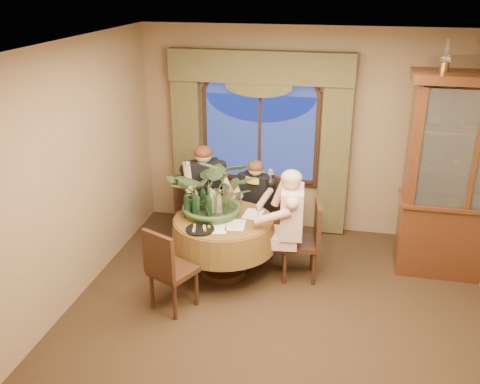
% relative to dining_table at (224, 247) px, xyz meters
% --- Properties ---
extents(floor, '(5.00, 5.00, 0.00)m').
position_rel_dining_table_xyz_m(floor, '(0.76, -0.95, -0.38)').
color(floor, black).
rests_on(floor, ground).
extents(wall_back, '(4.50, 0.00, 4.50)m').
position_rel_dining_table_xyz_m(wall_back, '(0.76, 1.55, 1.02)').
color(wall_back, '#866A4F').
rests_on(wall_back, ground).
extents(ceiling, '(5.00, 5.00, 0.00)m').
position_rel_dining_table_xyz_m(ceiling, '(0.76, -0.95, 2.42)').
color(ceiling, white).
rests_on(ceiling, wall_back).
extents(window, '(1.62, 0.10, 1.32)m').
position_rel_dining_table_xyz_m(window, '(0.16, 1.48, 0.92)').
color(window, navy).
rests_on(window, wall_back).
extents(arched_transom, '(1.60, 0.06, 0.44)m').
position_rel_dining_table_xyz_m(arched_transom, '(0.16, 1.48, 1.71)').
color(arched_transom, navy).
rests_on(arched_transom, wall_back).
extents(drapery_left, '(0.38, 0.14, 2.32)m').
position_rel_dining_table_xyz_m(drapery_left, '(-0.87, 1.43, 0.80)').
color(drapery_left, '#4A4327').
rests_on(drapery_left, floor).
extents(drapery_right, '(0.38, 0.14, 2.32)m').
position_rel_dining_table_xyz_m(drapery_right, '(1.19, 1.43, 0.80)').
color(drapery_right, '#4A4327').
rests_on(drapery_right, floor).
extents(swag_valance, '(2.45, 0.16, 0.42)m').
position_rel_dining_table_xyz_m(swag_valance, '(0.16, 1.40, 1.90)').
color(swag_valance, '#4A4327').
rests_on(swag_valance, wall_back).
extents(dining_table, '(1.32, 1.32, 0.75)m').
position_rel_dining_table_xyz_m(dining_table, '(0.00, 0.00, 0.00)').
color(dining_table, brown).
rests_on(dining_table, floor).
extents(china_cabinet, '(1.49, 0.59, 2.42)m').
position_rel_dining_table_xyz_m(china_cabinet, '(2.72, 0.66, 0.83)').
color(china_cabinet, '#3A1E13').
rests_on(china_cabinet, floor).
extents(oil_lamp_left, '(0.11, 0.11, 0.34)m').
position_rel_dining_table_xyz_m(oil_lamp_left, '(2.30, 0.66, 2.21)').
color(oil_lamp_left, '#A5722D').
rests_on(oil_lamp_left, china_cabinet).
extents(chair_right, '(0.48, 0.48, 0.96)m').
position_rel_dining_table_xyz_m(chair_right, '(0.89, 0.14, 0.10)').
color(chair_right, black).
rests_on(chair_right, floor).
extents(chair_back_right, '(0.58, 0.58, 0.96)m').
position_rel_dining_table_xyz_m(chair_back_right, '(0.44, 0.73, 0.10)').
color(chair_back_right, black).
rests_on(chair_back_right, floor).
extents(chair_back, '(0.59, 0.59, 0.96)m').
position_rel_dining_table_xyz_m(chair_back, '(-0.54, 0.64, 0.10)').
color(chair_back, black).
rests_on(chair_back, floor).
extents(chair_front_left, '(0.56, 0.56, 0.96)m').
position_rel_dining_table_xyz_m(chair_front_left, '(-0.36, -0.78, 0.10)').
color(chair_front_left, black).
rests_on(chair_front_left, floor).
extents(person_pink, '(0.50, 0.54, 1.39)m').
position_rel_dining_table_xyz_m(person_pink, '(0.79, 0.08, 0.32)').
color(person_pink, beige).
rests_on(person_pink, floor).
extents(person_back, '(0.66, 0.65, 1.39)m').
position_rel_dining_table_xyz_m(person_back, '(-0.44, 0.73, 0.32)').
color(person_back, black).
rests_on(person_back, floor).
extents(person_scarf, '(0.54, 0.52, 1.23)m').
position_rel_dining_table_xyz_m(person_scarf, '(0.24, 0.77, 0.24)').
color(person_scarf, black).
rests_on(person_scarf, floor).
extents(stoneware_vase, '(0.15, 0.15, 0.29)m').
position_rel_dining_table_xyz_m(stoneware_vase, '(-0.11, 0.13, 0.52)').
color(stoneware_vase, gray).
rests_on(stoneware_vase, dining_table).
extents(centerpiece_plant, '(1.06, 1.17, 0.92)m').
position_rel_dining_table_xyz_m(centerpiece_plant, '(-0.11, 0.10, 1.03)').
color(centerpiece_plant, '#38512E').
rests_on(centerpiece_plant, dining_table).
extents(olive_bowl, '(0.15, 0.15, 0.05)m').
position_rel_dining_table_xyz_m(olive_bowl, '(0.03, -0.02, 0.40)').
color(olive_bowl, '#43512A').
rests_on(olive_bowl, dining_table).
extents(cheese_platter, '(0.32, 0.32, 0.02)m').
position_rel_dining_table_xyz_m(cheese_platter, '(-0.17, -0.36, 0.39)').
color(cheese_platter, black).
rests_on(cheese_platter, dining_table).
extents(wine_bottle_0, '(0.07, 0.07, 0.33)m').
position_rel_dining_table_xyz_m(wine_bottle_0, '(-0.17, 0.08, 0.54)').
color(wine_bottle_0, tan).
rests_on(wine_bottle_0, dining_table).
extents(wine_bottle_1, '(0.07, 0.07, 0.33)m').
position_rel_dining_table_xyz_m(wine_bottle_1, '(-0.16, -0.03, 0.54)').
color(wine_bottle_1, black).
rests_on(wine_bottle_1, dining_table).
extents(wine_bottle_2, '(0.07, 0.07, 0.33)m').
position_rel_dining_table_xyz_m(wine_bottle_2, '(-0.42, -0.07, 0.54)').
color(wine_bottle_2, black).
rests_on(wine_bottle_2, dining_table).
extents(wine_bottle_3, '(0.07, 0.07, 0.33)m').
position_rel_dining_table_xyz_m(wine_bottle_3, '(-0.34, -0.03, 0.54)').
color(wine_bottle_3, black).
rests_on(wine_bottle_3, dining_table).
extents(wine_bottle_4, '(0.07, 0.07, 0.33)m').
position_rel_dining_table_xyz_m(wine_bottle_4, '(-0.37, 0.09, 0.54)').
color(wine_bottle_4, tan).
rests_on(wine_bottle_4, dining_table).
extents(wine_bottle_5, '(0.07, 0.07, 0.33)m').
position_rel_dining_table_xyz_m(wine_bottle_5, '(-0.29, 0.15, 0.54)').
color(wine_bottle_5, black).
rests_on(wine_bottle_5, dining_table).
extents(tasting_paper_0, '(0.24, 0.32, 0.00)m').
position_rel_dining_table_xyz_m(tasting_paper_0, '(0.18, -0.15, 0.38)').
color(tasting_paper_0, white).
rests_on(tasting_paper_0, dining_table).
extents(tasting_paper_1, '(0.23, 0.31, 0.00)m').
position_rel_dining_table_xyz_m(tasting_paper_1, '(0.32, 0.18, 0.38)').
color(tasting_paper_1, white).
rests_on(tasting_paper_1, dining_table).
extents(tasting_paper_2, '(0.27, 0.34, 0.00)m').
position_rel_dining_table_xyz_m(tasting_paper_2, '(-0.01, -0.27, 0.38)').
color(tasting_paper_2, white).
rests_on(tasting_paper_2, dining_table).
extents(wine_glass_person_pink, '(0.07, 0.07, 0.18)m').
position_rel_dining_table_xyz_m(wine_glass_person_pink, '(0.41, 0.04, 0.46)').
color(wine_glass_person_pink, silver).
rests_on(wine_glass_person_pink, dining_table).
extents(wine_glass_person_back, '(0.07, 0.07, 0.18)m').
position_rel_dining_table_xyz_m(wine_glass_person_back, '(-0.21, 0.35, 0.46)').
color(wine_glass_person_back, silver).
rests_on(wine_glass_person_back, dining_table).
extents(wine_glass_person_scarf, '(0.07, 0.07, 0.18)m').
position_rel_dining_table_xyz_m(wine_glass_person_scarf, '(0.12, 0.39, 0.46)').
color(wine_glass_person_scarf, silver).
rests_on(wine_glass_person_scarf, dining_table).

